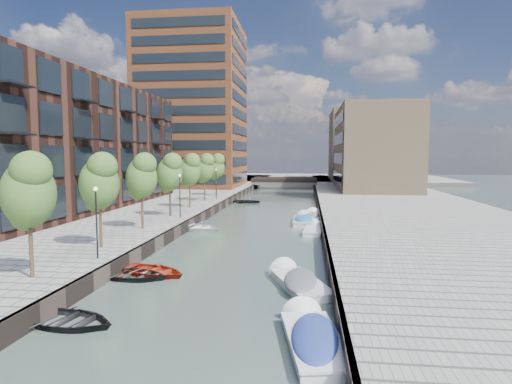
% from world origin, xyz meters
% --- Properties ---
extents(water, '(300.00, 300.00, 0.00)m').
position_xyz_m(water, '(0.00, 40.00, 0.00)').
color(water, '#38473F').
rests_on(water, ground).
extents(quay_left, '(60.00, 140.00, 1.00)m').
position_xyz_m(quay_left, '(-36.00, 40.00, 0.50)').
color(quay_left, gray).
rests_on(quay_left, ground).
extents(quay_right, '(20.00, 140.00, 1.00)m').
position_xyz_m(quay_right, '(16.00, 40.00, 0.50)').
color(quay_right, gray).
rests_on(quay_right, ground).
extents(quay_wall_left, '(0.25, 140.00, 1.00)m').
position_xyz_m(quay_wall_left, '(-6.10, 40.00, 0.50)').
color(quay_wall_left, '#332823').
rests_on(quay_wall_left, ground).
extents(quay_wall_right, '(0.25, 140.00, 1.00)m').
position_xyz_m(quay_wall_right, '(6.10, 40.00, 0.50)').
color(quay_wall_right, '#332823').
rests_on(quay_wall_right, ground).
extents(far_closure, '(80.00, 40.00, 1.00)m').
position_xyz_m(far_closure, '(0.00, 100.00, 0.50)').
color(far_closure, gray).
rests_on(far_closure, ground).
extents(apartment_block, '(8.00, 38.00, 14.00)m').
position_xyz_m(apartment_block, '(-20.00, 30.00, 8.00)').
color(apartment_block, black).
rests_on(apartment_block, quay_left).
extents(tower, '(18.00, 18.00, 30.00)m').
position_xyz_m(tower, '(-17.00, 65.00, 16.00)').
color(tower, brown).
rests_on(tower, quay_left).
extents(tan_block_near, '(12.00, 25.00, 14.00)m').
position_xyz_m(tan_block_near, '(16.00, 62.00, 8.00)').
color(tan_block_near, '#9C815F').
rests_on(tan_block_near, quay_right).
extents(tan_block_far, '(12.00, 20.00, 16.00)m').
position_xyz_m(tan_block_far, '(16.00, 88.00, 9.00)').
color(tan_block_far, '#9C815F').
rests_on(tan_block_far, quay_right).
extents(bridge, '(13.00, 6.00, 1.30)m').
position_xyz_m(bridge, '(0.00, 72.00, 1.39)').
color(bridge, gray).
rests_on(bridge, ground).
extents(tree_0, '(2.50, 2.50, 5.95)m').
position_xyz_m(tree_0, '(-8.50, 4.00, 5.31)').
color(tree_0, '#382619').
rests_on(tree_0, quay_left).
extents(tree_1, '(2.50, 2.50, 5.95)m').
position_xyz_m(tree_1, '(-8.50, 11.00, 5.31)').
color(tree_1, '#382619').
rests_on(tree_1, quay_left).
extents(tree_2, '(2.50, 2.50, 5.95)m').
position_xyz_m(tree_2, '(-8.50, 18.00, 5.31)').
color(tree_2, '#382619').
rests_on(tree_2, quay_left).
extents(tree_3, '(2.50, 2.50, 5.95)m').
position_xyz_m(tree_3, '(-8.50, 25.00, 5.31)').
color(tree_3, '#382619').
rests_on(tree_3, quay_left).
extents(tree_4, '(2.50, 2.50, 5.95)m').
position_xyz_m(tree_4, '(-8.50, 32.00, 5.31)').
color(tree_4, '#382619').
rests_on(tree_4, quay_left).
extents(tree_5, '(2.50, 2.50, 5.95)m').
position_xyz_m(tree_5, '(-8.50, 39.00, 5.31)').
color(tree_5, '#382619').
rests_on(tree_5, quay_left).
extents(tree_6, '(2.50, 2.50, 5.95)m').
position_xyz_m(tree_6, '(-8.50, 46.00, 5.31)').
color(tree_6, '#382619').
rests_on(tree_6, quay_left).
extents(lamp_0, '(0.24, 0.24, 4.12)m').
position_xyz_m(lamp_0, '(-7.20, 8.00, 3.51)').
color(lamp_0, black).
rests_on(lamp_0, quay_left).
extents(lamp_1, '(0.24, 0.24, 4.12)m').
position_xyz_m(lamp_1, '(-7.20, 24.00, 3.51)').
color(lamp_1, black).
rests_on(lamp_1, quay_left).
extents(lamp_2, '(0.24, 0.24, 4.12)m').
position_xyz_m(lamp_2, '(-7.20, 40.00, 3.51)').
color(lamp_2, black).
rests_on(lamp_2, quay_left).
extents(sloop_0, '(4.75, 3.79, 0.88)m').
position_xyz_m(sloop_0, '(-4.92, 1.00, 0.00)').
color(sloop_0, black).
rests_on(sloop_0, ground).
extents(sloop_1, '(4.68, 3.63, 0.89)m').
position_xyz_m(sloop_1, '(-5.03, 7.64, 0.00)').
color(sloop_1, black).
rests_on(sloop_1, ground).
extents(sloop_2, '(5.16, 4.45, 0.90)m').
position_xyz_m(sloop_2, '(-4.12, 8.50, 0.00)').
color(sloop_2, '#A12411').
rests_on(sloop_2, ground).
extents(sloop_3, '(5.70, 4.93, 0.99)m').
position_xyz_m(sloop_3, '(-5.29, 23.13, 0.00)').
color(sloop_3, white).
rests_on(sloop_3, ground).
extents(sloop_4, '(4.84, 3.69, 0.94)m').
position_xyz_m(sloop_4, '(-4.21, 45.95, 0.00)').
color(sloop_4, black).
rests_on(sloop_4, ground).
extents(motorboat_0, '(2.73, 5.58, 1.78)m').
position_xyz_m(motorboat_0, '(4.98, 0.50, 0.22)').
color(motorboat_0, white).
rests_on(motorboat_0, ground).
extents(motorboat_1, '(3.64, 5.65, 1.78)m').
position_xyz_m(motorboat_1, '(4.25, 7.42, 0.22)').
color(motorboat_1, silver).
rests_on(motorboat_1, ground).
extents(motorboat_2, '(1.93, 4.64, 1.51)m').
position_xyz_m(motorboat_2, '(5.34, 23.63, 0.09)').
color(motorboat_2, silver).
rests_on(motorboat_2, ground).
extents(motorboat_3, '(1.96, 5.61, 1.87)m').
position_xyz_m(motorboat_3, '(4.34, 28.64, 0.23)').
color(motorboat_3, '#B9B9B7').
rests_on(motorboat_3, ground).
extents(motorboat_4, '(2.11, 5.31, 1.74)m').
position_xyz_m(motorboat_4, '(5.23, 31.59, 0.21)').
color(motorboat_4, white).
rests_on(motorboat_4, ground).
extents(car, '(2.41, 3.79, 1.20)m').
position_xyz_m(car, '(11.31, 64.86, 1.60)').
color(car, '#B9BBBE').
rests_on(car, quay_right).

